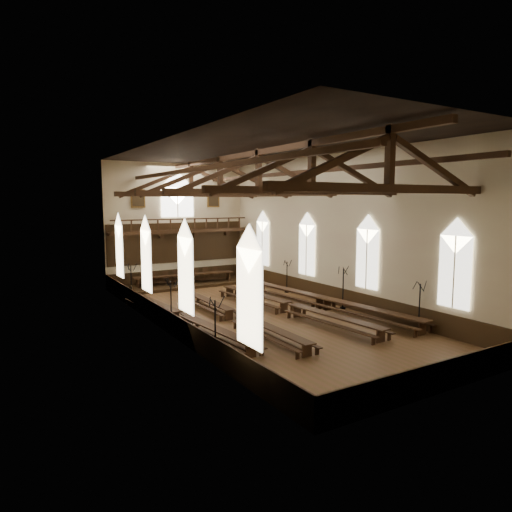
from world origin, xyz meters
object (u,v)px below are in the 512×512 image
(candelabrum_left_near, at_px, (215,340))
(candelabrum_right_mid, at_px, (343,296))
(candelabrum_left_mid, at_px, (171,314))
(candelabrum_right_far, at_px, (287,283))
(refectory_row_c, at_px, (290,306))
(dais, at_px, (185,285))
(refectory_row_d, at_px, (323,300))
(high_table, at_px, (185,276))
(candelabrum_left_far, at_px, (132,291))
(candelabrum_right_near, at_px, (419,316))
(refectory_row_a, at_px, (181,317))
(refectory_row_b, at_px, (236,315))

(candelabrum_left_near, bearing_deg, candelabrum_right_mid, 20.33)
(candelabrum_left_mid, distance_m, candelabrum_right_far, 12.16)
(refectory_row_c, distance_m, candelabrum_left_near, 8.63)
(dais, xyz_separation_m, candelabrum_right_far, (5.63, -6.45, 0.65))
(refectory_row_d, distance_m, candelabrum_right_far, 5.82)
(refectory_row_d, distance_m, high_table, 12.95)
(candelabrum_left_far, distance_m, candelabrum_right_near, 18.51)
(candelabrum_left_far, xyz_separation_m, candelabrum_right_mid, (11.10, -8.86, 0.02))
(candelabrum_left_far, distance_m, candelabrum_right_far, 11.40)
(refectory_row_d, relative_size, candelabrum_right_far, 6.06)
(refectory_row_d, bearing_deg, refectory_row_a, 173.21)
(refectory_row_a, bearing_deg, candelabrum_left_far, 95.57)
(candelabrum_left_far, distance_m, candelabrum_right_mid, 14.20)
(refectory_row_c, bearing_deg, refectory_row_d, 1.73)
(dais, xyz_separation_m, high_table, (0.00, 0.00, 0.76))
(candelabrum_left_far, bearing_deg, refectory_row_a, -84.43)
(refectory_row_d, bearing_deg, dais, 110.23)
(refectory_row_b, bearing_deg, candelabrum_left_far, 112.76)
(candelabrum_left_mid, relative_size, candelabrum_right_mid, 1.01)
(candelabrum_right_near, bearing_deg, refectory_row_d, 100.07)
(dais, relative_size, candelabrum_right_near, 4.20)
(dais, bearing_deg, refectory_row_c, -81.47)
(refectory_row_a, bearing_deg, dais, 66.67)
(candelabrum_right_far, bearing_deg, candelabrum_left_near, -136.94)
(dais, bearing_deg, candelabrum_right_near, -73.21)
(refectory_row_c, xyz_separation_m, high_table, (-1.83, 12.23, 0.33))
(high_table, bearing_deg, candelabrum_left_near, -108.00)
(dais, height_order, candelabrum_right_far, candelabrum_right_far)
(high_table, relative_size, candelabrum_left_near, 3.01)
(refectory_row_c, distance_m, dais, 12.37)
(refectory_row_c, relative_size, candelabrum_left_mid, 5.12)
(candelabrum_left_near, distance_m, candelabrum_right_near, 11.25)
(candelabrum_left_mid, xyz_separation_m, candelabrum_right_near, (11.10, -7.25, -0.03))
(high_table, relative_size, candelabrum_right_mid, 3.00)
(refectory_row_c, xyz_separation_m, candelabrum_left_mid, (-7.30, 0.81, 0.32))
(high_table, xyz_separation_m, candelabrum_right_far, (5.63, -6.45, -0.11))
(candelabrum_left_near, bearing_deg, refectory_row_a, 83.07)
(refectory_row_b, bearing_deg, high_table, 81.09)
(refectory_row_b, distance_m, candelabrum_left_mid, 3.66)
(refectory_row_d, bearing_deg, candelabrum_left_far, 140.16)
(refectory_row_b, xyz_separation_m, candelabrum_right_near, (7.56, -6.38, 0.34))
(refectory_row_a, xyz_separation_m, dais, (4.76, 11.05, -0.40))
(refectory_row_c, height_order, candelabrum_right_near, candelabrum_right_near)
(candelabrum_left_near, relative_size, candelabrum_left_mid, 0.98)
(refectory_row_b, distance_m, candelabrum_right_near, 9.90)
(refectory_row_c, distance_m, candelabrum_left_mid, 7.35)
(refectory_row_b, bearing_deg, candelabrum_left_mid, 166.13)
(refectory_row_c, bearing_deg, dais, 98.53)
(candelabrum_right_near, bearing_deg, refectory_row_a, 143.77)
(dais, distance_m, candelabrum_right_mid, 13.92)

